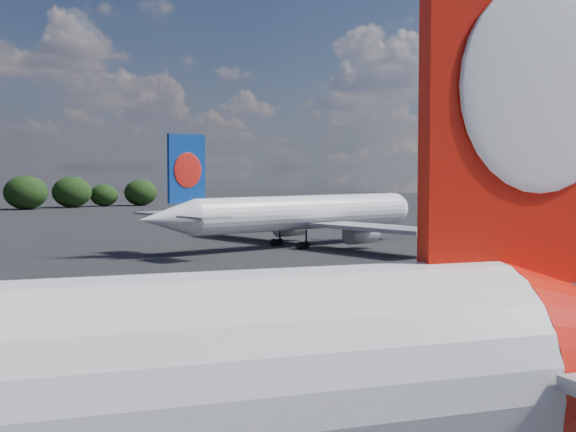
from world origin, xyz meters
TOP-DOWN VIEW (x-y plane):
  - china_southern_airliner at (57.19, 59.80)m, footprint 45.19×42.88m
  - floodlight_mast_near at (83.78, 54.96)m, footprint 1.60×1.60m

SIDE VIEW (x-z plane):
  - china_southern_airliner at x=57.19m, z-range -2.89..11.91m
  - floodlight_mast_near at x=83.78m, z-range 3.31..26.29m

